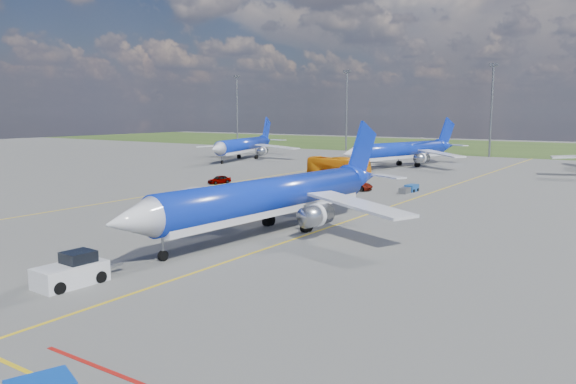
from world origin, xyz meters
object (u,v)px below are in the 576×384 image
Objects in this scene: bg_jet_nw at (244,159)px; bg_jet_nnw at (401,167)px; baggage_tug_c at (409,189)px; apron_bus at (338,167)px; pushback_tug at (72,272)px; service_car_a at (219,180)px; main_airliner at (270,233)px; service_car_b at (354,185)px.

bg_jet_nnw is (37.60, 3.43, 0.00)m from bg_jet_nw.
baggage_tug_c is at bearing -50.35° from bg_jet_nnw.
apron_bus is 21.00m from baggage_tug_c.
pushback_tug reaches higher than baggage_tug_c.
apron_bus is at bearing -81.55° from bg_jet_nnw.
bg_jet_nw is 44.60m from service_car_a.
apron_bus is 3.18× the size of service_car_a.
service_car_a is (-26.06, 44.22, -0.20)m from pushback_tug.
apron_bus is at bearing 148.44° from baggage_tug_c.
service_car_a is at bearing 159.88° from apron_bus.
bg_jet_nnw reaches higher than pushback_tug.
bg_jet_nnw is 8.31× the size of baggage_tug_c.
bg_jet_nw is 60.41m from baggage_tug_c.
bg_jet_nnw is at bearing 101.47° from pushback_tug.
baggage_tug_c is at bearing 93.55° from main_airliner.
bg_jet_nw is 95.90m from pushback_tug.
service_car_b is (10.29, -13.75, -0.93)m from apron_bus.
bg_jet_nw is 0.99× the size of bg_jet_nnw.
main_airliner reaches higher than service_car_b.
main_airliner is at bearing -89.24° from baggage_tug_c.
bg_jet_nnw is at bearing 1.96° from apron_bus.
bg_jet_nw is 80.85m from main_airliner.
baggage_tug_c is (1.89, 51.84, -0.38)m from pushback_tug.
service_car_a is 0.72× the size of service_car_b.
bg_jet_nw is at bearing 135.80° from service_car_a.
service_car_a is at bearing -163.27° from baggage_tug_c.
apron_bus is (35.16, -18.03, 1.67)m from bg_jet_nw.
pushback_tug is at bearing -74.01° from bg_jet_nw.
main_airliner is 5.99× the size of pushback_tug.
main_airliner is at bearing -170.92° from service_car_b.
service_car_b is (45.45, -31.78, 0.73)m from bg_jet_nw.
apron_bus is (-2.45, -21.46, 1.67)m from bg_jet_nnw.
bg_jet_nw is 55.46m from service_car_b.
pushback_tug is 1.65× the size of service_car_a.
bg_jet_nnw reaches higher than bg_jet_nw.
bg_jet_nw is at bearing 124.61° from pushback_tug.
bg_jet_nnw is 66.71m from main_airliner.
bg_jet_nw reaches higher than apron_bus.
service_car_a is (-10.38, -19.05, -1.03)m from apron_bus.
bg_jet_nw is 39.55m from apron_bus.
service_car_a is (-27.54, 24.56, 0.64)m from main_airliner.
bg_jet_nw reaches higher than baggage_tug_c.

